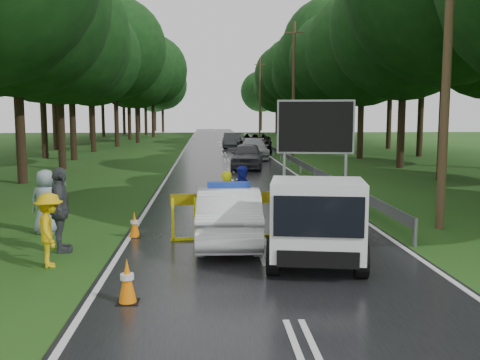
{
  "coord_description": "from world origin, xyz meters",
  "views": [
    {
      "loc": [
        -1.31,
        -12.4,
        3.21
      ],
      "look_at": [
        -0.38,
        2.9,
        1.3
      ],
      "focal_mm": 40.0,
      "sensor_mm": 36.0,
      "label": 1
    }
  ],
  "objects": [
    {
      "name": "cone_left_mid",
      "position": [
        -3.22,
        1.33,
        0.34
      ],
      "size": [
        0.33,
        0.33,
        0.7
      ],
      "color": "black",
      "rests_on": "ground"
    },
    {
      "name": "cone_far",
      "position": [
        1.23,
        2.5,
        0.36
      ],
      "size": [
        0.35,
        0.35,
        0.74
      ],
      "color": "black",
      "rests_on": "ground"
    },
    {
      "name": "work_truck",
      "position": [
        1.04,
        -1.03,
        0.94
      ],
      "size": [
        2.62,
        4.62,
        3.49
      ],
      "rotation": [
        0.0,
        0.0,
        -0.17
      ],
      "color": "gray",
      "rests_on": "ground"
    },
    {
      "name": "queue_car_fourth",
      "position": [
        1.01,
        37.38,
        0.72
      ],
      "size": [
        2.0,
        4.49,
        1.43
      ],
      "primitive_type": "imported",
      "rotation": [
        0.0,
        0.0,
        -0.11
      ],
      "color": "#3B3F43",
      "rests_on": "ground"
    },
    {
      "name": "utility_pole_far",
      "position": [
        5.2,
        54.0,
        5.06
      ],
      "size": [
        1.4,
        0.24,
        10.0
      ],
      "color": "#4F3E24",
      "rests_on": "ground"
    },
    {
      "name": "ground",
      "position": [
        0.0,
        0.0,
        0.0
      ],
      "size": [
        160.0,
        160.0,
        0.0
      ],
      "primitive_type": "plane",
      "color": "#1A4313",
      "rests_on": "ground"
    },
    {
      "name": "bystander_mid",
      "position": [
        -4.73,
        0.02,
        0.99
      ],
      "size": [
        0.75,
        1.25,
        1.98
      ],
      "primitive_type": "imported",
      "rotation": [
        0.0,
        0.0,
        1.82
      ],
      "color": "#414448",
      "rests_on": "ground"
    },
    {
      "name": "cone_right",
      "position": [
        2.4,
        1.5,
        0.35
      ],
      "size": [
        0.34,
        0.34,
        0.72
      ],
      "color": "black",
      "rests_on": "ground"
    },
    {
      "name": "police_sedan",
      "position": [
        -0.8,
        0.57,
        0.7
      ],
      "size": [
        1.6,
        4.28,
        1.54
      ],
      "rotation": [
        0.0,
        0.0,
        3.11
      ],
      "color": "white",
      "rests_on": "ground"
    },
    {
      "name": "bystander_left",
      "position": [
        -4.63,
        -1.2,
        0.79
      ],
      "size": [
        0.87,
        1.15,
        1.57
      ],
      "primitive_type": "imported",
      "rotation": [
        0.0,
        0.0,
        1.89
      ],
      "color": "#E2B20C",
      "rests_on": "ground"
    },
    {
      "name": "queue_car_third",
      "position": [
        2.6,
        31.38,
        0.82
      ],
      "size": [
        3.36,
        6.18,
        1.64
      ],
      "primitive_type": "imported",
      "rotation": [
        0.0,
        0.0,
        -0.11
      ],
      "color": "black",
      "rests_on": "ground"
    },
    {
      "name": "road",
      "position": [
        0.0,
        30.0,
        0.01
      ],
      "size": [
        7.0,
        140.0,
        0.02
      ],
      "primitive_type": "cube",
      "color": "black",
      "rests_on": "ground"
    },
    {
      "name": "utility_pole_mid",
      "position": [
        5.2,
        28.0,
        5.06
      ],
      "size": [
        1.4,
        0.24,
        10.0
      ],
      "color": "#4F3E24",
      "rests_on": "ground"
    },
    {
      "name": "bystander_right",
      "position": [
        -5.65,
        2.0,
        0.87
      ],
      "size": [
        0.91,
        0.66,
        1.73
      ],
      "primitive_type": "imported",
      "rotation": [
        0.0,
        0.0,
        3.01
      ],
      "color": "#8999A5",
      "rests_on": "ground"
    },
    {
      "name": "guardrail",
      "position": [
        3.7,
        29.67,
        0.55
      ],
      "size": [
        0.12,
        60.06,
        0.7
      ],
      "color": "gray",
      "rests_on": "ground"
    },
    {
      "name": "barrier",
      "position": [
        -0.8,
        1.0,
        0.91
      ],
      "size": [
        2.91,
        0.36,
        1.21
      ],
      "rotation": [
        0.0,
        0.0,
        0.1
      ],
      "color": "#E2E40C",
      "rests_on": "ground"
    },
    {
      "name": "cone_center",
      "position": [
        -0.87,
        0.0,
        0.36
      ],
      "size": [
        0.35,
        0.35,
        0.75
      ],
      "color": "black",
      "rests_on": "ground"
    },
    {
      "name": "officer",
      "position": [
        -0.83,
        2.0,
        0.83
      ],
      "size": [
        0.71,
        0.58,
        1.66
      ],
      "primitive_type": "imported",
      "rotation": [
        0.0,
        0.0,
        3.49
      ],
      "color": "#F4FB0D",
      "rests_on": "ground"
    },
    {
      "name": "utility_pole_near",
      "position": [
        5.2,
        2.0,
        5.06
      ],
      "size": [
        1.4,
        0.24,
        10.0
      ],
      "color": "#4F3E24",
      "rests_on": "ground"
    },
    {
      "name": "civilian",
      "position": [
        -0.26,
        3.0,
        0.85
      ],
      "size": [
        0.83,
        0.65,
        1.69
      ],
      "primitive_type": "imported",
      "rotation": [
        0.0,
        0.0,
        0.01
      ],
      "color": "#1B22B3",
      "rests_on": "ground"
    },
    {
      "name": "queue_car_second",
      "position": [
        1.97,
        25.38,
        0.72
      ],
      "size": [
        2.22,
        5.06,
        1.45
      ],
      "primitive_type": "imported",
      "rotation": [
        0.0,
        0.0,
        -0.04
      ],
      "color": "#AEB0B6",
      "rests_on": "ground"
    },
    {
      "name": "cone_near_left",
      "position": [
        -2.69,
        -3.55,
        0.38
      ],
      "size": [
        0.37,
        0.37,
        0.79
      ],
      "color": "black",
      "rests_on": "ground"
    },
    {
      "name": "queue_car_first",
      "position": [
        1.01,
        18.82,
        0.75
      ],
      "size": [
        2.28,
        4.57,
        1.5
      ],
      "primitive_type": "imported",
      "rotation": [
        0.0,
        0.0,
        -0.12
      ],
      "color": "#44474C",
      "rests_on": "ground"
    }
  ]
}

